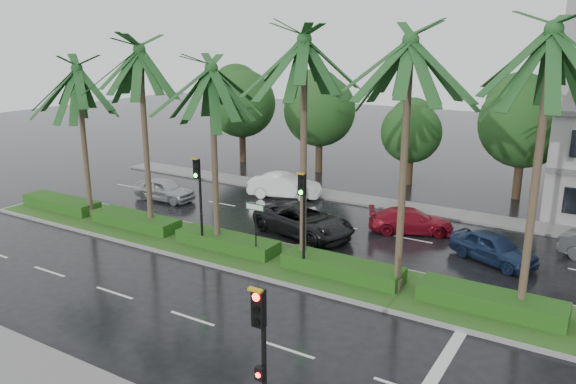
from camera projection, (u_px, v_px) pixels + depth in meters
The scene contains 16 objects.
ground at pixel (269, 271), 24.20m from camera, with size 120.00×120.00×0.00m, color black.
far_sidewalk at pixel (377, 202), 34.06m from camera, with size 40.00×2.00×0.12m, color slate.
median at pixel (281, 261), 25.00m from camera, with size 36.00×4.00×0.15m.
hedge at pixel (281, 254), 24.90m from camera, with size 35.20×1.40×0.60m.
lane_markings at pixel (327, 290), 22.32m from camera, with size 34.00×13.06×0.01m.
palm_row at pixel (255, 68), 23.40m from camera, with size 26.30×4.20×10.62m.
signal_near at pixel (262, 365), 12.79m from camera, with size 0.34×0.45×4.36m.
signal_median_left at pixel (199, 190), 25.65m from camera, with size 0.34×0.42×4.36m.
signal_median_right at pixel (303, 208), 22.89m from camera, with size 0.34×0.42×4.36m.
street_sign at pixel (255, 217), 24.53m from camera, with size 0.95×0.09×2.60m.
bg_trees at pixel (399, 114), 37.91m from camera, with size 33.05×5.37×7.75m.
car_silver at pixel (164, 189), 34.56m from camera, with size 4.00×1.61×1.36m, color #B2B5BA.
car_white at pixel (285, 186), 35.16m from camera, with size 4.53×1.58×1.49m, color white.
car_darkgrey at pixel (304, 220), 28.44m from camera, with size 5.52×2.54×1.53m, color black.
car_red at pixel (411, 221), 28.85m from camera, with size 4.30×1.75×1.25m, color maroon.
car_blue at pixel (493, 247), 24.99m from camera, with size 4.01×1.62×1.37m, color #1A2B4E.
Camera 1 is at (12.39, -18.71, 9.70)m, focal length 35.00 mm.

